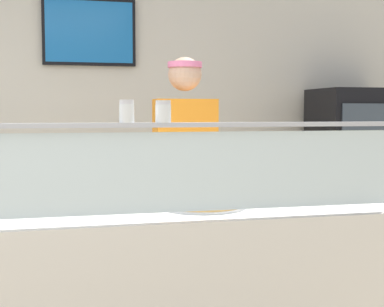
% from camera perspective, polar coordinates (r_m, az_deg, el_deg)
% --- Properties ---
extents(shop_rear_unit, '(6.52, 0.13, 2.70)m').
position_cam_1_polar(shop_rear_unit, '(4.77, -6.86, 3.56)').
color(shop_rear_unit, beige).
rests_on(shop_rear_unit, ground).
extents(serving_counter, '(2.12, 0.75, 0.95)m').
position_cam_1_polar(serving_counter, '(2.84, -1.39, -15.15)').
color(serving_counter, silver).
rests_on(serving_counter, ground).
extents(sneeze_guard, '(1.94, 0.06, 0.42)m').
position_cam_1_polar(sneeze_guard, '(2.38, 0.17, -0.47)').
color(sneeze_guard, '#B2B5BC').
rests_on(sneeze_guard, serving_counter).
extents(pizza_tray, '(0.43, 0.43, 0.04)m').
position_cam_1_polar(pizza_tray, '(2.73, 1.14, -5.24)').
color(pizza_tray, '#9EA0A8').
rests_on(pizza_tray, serving_counter).
extents(pizza_server, '(0.10, 0.29, 0.01)m').
position_cam_1_polar(pizza_server, '(2.71, 1.30, -4.85)').
color(pizza_server, '#ADAFB7').
rests_on(pizza_server, pizza_tray).
extents(parmesan_shaker, '(0.06, 0.06, 0.10)m').
position_cam_1_polar(parmesan_shaker, '(2.32, -6.75, 4.20)').
color(parmesan_shaker, white).
rests_on(parmesan_shaker, sneeze_guard).
extents(pepper_flake_shaker, '(0.07, 0.07, 0.09)m').
position_cam_1_polar(pepper_flake_shaker, '(2.34, -2.99, 4.21)').
color(pepper_flake_shaker, white).
rests_on(pepper_flake_shaker, sneeze_guard).
extents(worker_figure, '(0.41, 0.50, 1.76)m').
position_cam_1_polar(worker_figure, '(3.49, -0.64, -2.51)').
color(worker_figure, '#23232D').
rests_on(worker_figure, ground).
extents(drink_fridge, '(0.73, 0.61, 1.62)m').
position_cam_1_polar(drink_fridge, '(5.01, 16.64, -2.87)').
color(drink_fridge, black).
rests_on(drink_fridge, ground).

